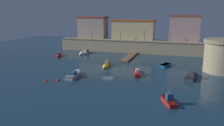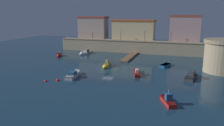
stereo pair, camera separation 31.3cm
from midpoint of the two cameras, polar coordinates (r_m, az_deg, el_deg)
ground_plane at (r=55.58m, az=-0.98°, el=-1.46°), size 139.45×139.45×0.00m
quay_wall at (r=78.72m, az=4.96°, el=4.31°), size 52.75×3.69×4.35m
old_town_backdrop at (r=82.58m, az=4.43°, el=8.89°), size 44.82×5.81×9.02m
fortress_tower at (r=57.72m, az=26.93°, el=1.68°), size 8.93×8.93×7.77m
pier_dock at (r=69.86m, az=4.76°, el=1.61°), size 2.43×14.86×0.70m
quay_lamp_0 at (r=82.77m, az=-4.99°, el=7.64°), size 0.32×0.32×2.98m
quay_lamp_1 at (r=79.11m, az=2.42°, el=7.67°), size 0.32×0.32×3.53m
quay_lamp_2 at (r=77.22m, az=8.62°, el=7.58°), size 0.32×0.32×3.90m
quay_lamp_3 at (r=76.28m, az=15.18°, el=7.17°), size 0.32×0.32×3.77m
moored_boat_0 at (r=73.50m, az=-13.48°, el=2.06°), size 3.19×5.16×1.55m
moored_boat_1 at (r=50.81m, az=20.19°, el=-3.03°), size 3.14×6.92×2.15m
moored_boat_2 at (r=76.13m, az=-7.00°, el=2.62°), size 2.49×7.49×3.51m
moored_boat_3 at (r=60.18m, az=14.15°, el=-0.41°), size 3.21×5.24×1.39m
moored_boat_4 at (r=51.11m, az=6.53°, el=-2.31°), size 3.03×7.06×1.59m
moored_boat_5 at (r=57.18m, az=-1.35°, el=-0.52°), size 1.87×6.01×1.81m
moored_boat_6 at (r=35.89m, az=14.25°, el=-9.13°), size 3.16×5.15×2.60m
moored_boat_7 at (r=49.74m, az=-9.50°, el=-2.78°), size 2.47×7.02×1.74m
mooring_buoy_0 at (r=47.20m, az=-16.63°, el=-4.59°), size 0.63×0.63×0.63m
mooring_buoy_1 at (r=47.05m, az=-13.73°, el=-4.47°), size 0.73×0.73×0.73m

